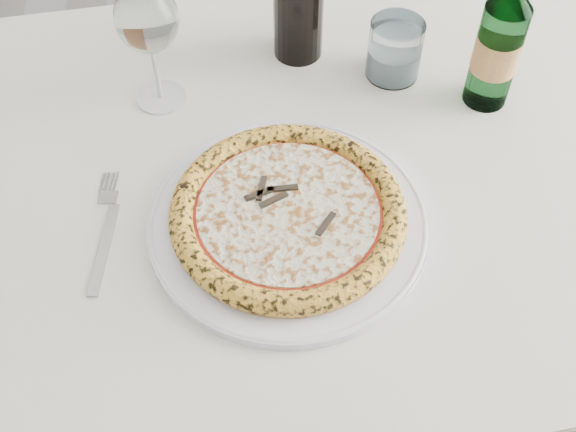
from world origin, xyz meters
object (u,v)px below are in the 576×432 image
dining_table (282,208)px  wine_glass (147,21)px  plate (288,221)px  tumbler (394,53)px  beer_bottle (499,44)px  pizza (288,213)px

dining_table → wine_glass: wine_glass is taller
dining_table → wine_glass: 0.33m
plate → tumbler: size_ratio=3.95×
plate → tumbler: (0.19, 0.28, 0.03)m
dining_table → wine_glass: bearing=136.4°
plate → wine_glass: 0.34m
dining_table → plate: (0.00, -0.10, 0.10)m
tumbler → beer_bottle: beer_bottle is taller
pizza → beer_bottle: (0.32, 0.21, 0.08)m
pizza → dining_table: bearing=90.0°
dining_table → beer_bottle: size_ratio=6.03×
pizza → wine_glass: size_ratio=1.54×
plate → pizza: 0.02m
beer_bottle → tumbler: bearing=151.5°
wine_glass → beer_bottle: beer_bottle is taller
dining_table → pizza: bearing=-90.0°
plate → beer_bottle: bearing=33.9°
wine_glass → dining_table: bearing=-43.6°
dining_table → tumbler: size_ratio=16.54×
wine_glass → tumbler: size_ratio=2.14×
pizza → beer_bottle: bearing=33.9°
wine_glass → beer_bottle: bearing=-5.4°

